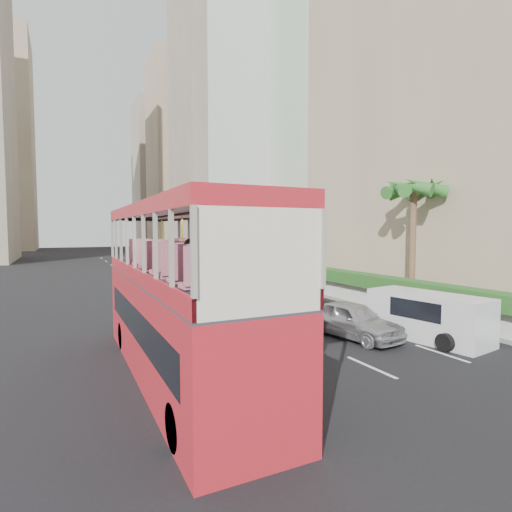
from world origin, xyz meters
TOP-DOWN VIEW (x-y plane):
  - ground_plane at (0.00, 0.00)m, footprint 200.00×200.00m
  - double_decker_bus at (-6.00, 0.00)m, footprint 2.50×11.00m
  - car_silver_lane_a at (-1.93, 3.95)m, footprint 1.95×4.42m
  - car_silver_lane_b at (1.36, 1.01)m, footprint 2.35×4.47m
  - van_asset at (1.34, 13.36)m, footprint 2.72×4.70m
  - minibus_near at (0.89, 7.45)m, footprint 2.93×6.34m
  - minibus_far at (3.96, 15.04)m, footprint 2.48×6.44m
  - panel_van_near at (3.92, -0.43)m, footprint 2.47×4.77m
  - panel_van_far at (4.17, 20.98)m, footprint 2.60×5.29m
  - sidewalk at (9.00, 25.00)m, footprint 6.00×120.00m
  - kerb_wall at (6.20, 14.00)m, footprint 0.30×44.00m
  - hedge at (6.20, 14.00)m, footprint 1.10×44.00m
  - palm_tree at (7.80, 4.00)m, footprint 0.36×0.36m
  - shell_station at (10.00, 23.00)m, footprint 6.50×8.00m
  - tower_stripe at (18.00, 34.00)m, footprint 16.00×18.00m
  - tower_mid at (18.00, 58.00)m, footprint 16.00×16.00m
  - tower_far_a at (17.00, 82.00)m, footprint 14.00×14.00m
  - tower_far_b at (17.00, 104.00)m, footprint 14.00×14.00m

SIDE VIEW (x-z plane):
  - ground_plane at x=0.00m, z-range 0.00..0.00m
  - car_silver_lane_a at x=-1.93m, z-range -0.71..0.71m
  - car_silver_lane_b at x=1.36m, z-range -0.73..0.73m
  - van_asset at x=1.34m, z-range -0.62..0.62m
  - sidewalk at x=9.00m, z-range 0.00..0.18m
  - kerb_wall at x=6.20m, z-range 0.18..1.18m
  - panel_van_near at x=3.92m, z-range 0.00..1.82m
  - panel_van_far at x=4.17m, z-range 0.00..2.04m
  - minibus_near at x=0.89m, z-range 0.00..2.70m
  - minibus_far at x=3.96m, z-range 0.00..2.80m
  - hedge at x=6.20m, z-range 1.18..1.88m
  - double_decker_bus at x=-6.00m, z-range 0.00..5.06m
  - shell_station at x=10.00m, z-range 0.00..5.50m
  - palm_tree at x=7.80m, z-range 0.18..6.58m
  - tower_far_b at x=17.00m, z-range 0.00..40.00m
  - tower_far_a at x=17.00m, z-range 0.00..44.00m
  - tower_mid at x=18.00m, z-range 0.00..50.00m
  - tower_stripe at x=18.00m, z-range 0.00..58.00m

